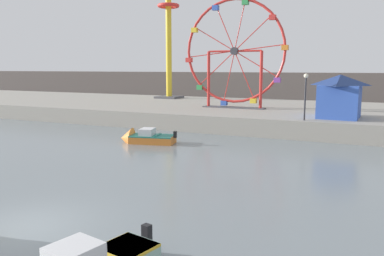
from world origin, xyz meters
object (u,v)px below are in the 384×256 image
Objects in this scene: ferris_wheel_red_frame at (234,53)px; drop_tower_yellow_tower at (169,37)px; carnival_booth_blue_tent at (340,95)px; promenade_lamp_near at (305,89)px; motorboat_orange_hull at (143,138)px.

drop_tower_yellow_tower is at bearing 143.79° from ferris_wheel_red_frame.
carnival_booth_blue_tent is 1.16× the size of promenade_lamp_near.
promenade_lamp_near reaches higher than carnival_booth_blue_tent.
drop_tower_yellow_tower is 24.36m from promenade_lamp_near.
motorboat_orange_hull is at bearing -100.69° from ferris_wheel_red_frame.
ferris_wheel_red_frame reaches higher than promenade_lamp_near.
drop_tower_yellow_tower reaches higher than ferris_wheel_red_frame.
promenade_lamp_near is at bearing -126.07° from carnival_booth_blue_tent.
motorboat_orange_hull is at bearing -66.69° from drop_tower_yellow_tower.
ferris_wheel_red_frame is 14.12m from drop_tower_yellow_tower.
drop_tower_yellow_tower reaches higher than motorboat_orange_hull.
drop_tower_yellow_tower is (-8.89, 20.63, 8.50)m from motorboat_orange_hull.
ferris_wheel_red_frame is at bearing -113.50° from motorboat_orange_hull.
motorboat_orange_hull is 24.02m from drop_tower_yellow_tower.
drop_tower_yellow_tower is at bearing 152.38° from carnival_booth_blue_tent.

